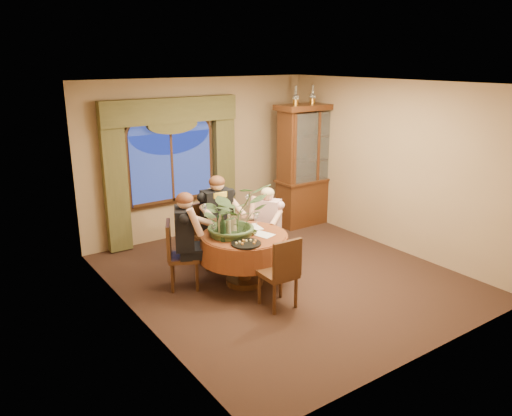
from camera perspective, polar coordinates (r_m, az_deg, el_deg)
floor at (r=7.52m, az=3.20°, el=-7.77°), size 5.00×5.00×0.00m
wall_back at (r=9.10m, az=-6.40°, el=5.79°), size 4.50×0.00×4.50m
wall_right at (r=8.59m, az=15.33°, el=4.64°), size 0.00×5.00×5.00m
ceiling at (r=6.85m, az=3.60°, el=14.05°), size 5.00×5.00×0.00m
window at (r=8.80m, az=-9.60°, el=4.61°), size 1.62×0.10×1.32m
arched_transom at (r=8.67m, az=-9.85°, el=9.65°), size 1.60×0.06×0.44m
drapery_left at (r=8.40m, az=-15.76°, el=2.80°), size 0.38×0.14×2.32m
drapery_right at (r=9.25m, az=-3.65°, el=4.66°), size 0.38×0.14×2.32m
swag_valance at (r=8.57m, az=-9.69°, el=10.93°), size 2.45×0.16×0.42m
dining_table at (r=7.14m, az=-1.32°, el=-5.84°), size 1.61×1.61×0.75m
china_cabinet at (r=9.65m, az=6.24°, el=4.93°), size 1.42×0.56×2.30m
oil_lamp_left at (r=9.21m, az=4.57°, el=12.71°), size 0.11×0.11×0.34m
oil_lamp_center at (r=9.47m, az=6.50°, el=12.77°), size 0.11×0.11×0.34m
oil_lamp_right at (r=9.74m, az=8.32°, el=12.81°), size 0.11×0.11×0.34m
chair_right at (r=7.86m, az=1.03°, el=-2.85°), size 0.58×0.58×0.96m
chair_back_right at (r=7.76m, az=-5.31°, el=-3.18°), size 0.45×0.45×0.96m
chair_back at (r=7.07m, az=-8.23°, el=-5.36°), size 0.56×0.56×0.96m
chair_front_left at (r=6.48m, az=2.51°, el=-7.32°), size 0.43×0.43×0.96m
person_pink at (r=7.82m, az=1.36°, el=-1.94°), size 0.57×0.58×1.22m
person_back at (r=6.98m, az=-8.13°, el=-3.74°), size 0.63×0.65×1.39m
person_scarf at (r=7.71m, az=-4.46°, el=-1.43°), size 0.54×0.50×1.43m
stoneware_vase at (r=7.03m, az=-2.76°, el=-1.82°), size 0.14×0.14×0.26m
centerpiece_plant at (r=6.85m, az=-2.72°, el=1.99°), size 0.98×1.09×0.85m
olive_bowl at (r=7.00m, az=-0.51°, el=-2.82°), size 0.16×0.16×0.05m
cheese_platter at (r=6.63m, az=-1.14°, el=-4.10°), size 0.40×0.40×0.02m
wine_bottle_0 at (r=6.98m, az=-4.21°, el=-1.70°), size 0.07×0.07×0.33m
wine_bottle_1 at (r=6.70m, az=-3.78°, el=-2.50°), size 0.07×0.07×0.33m
wine_bottle_2 at (r=6.85m, az=-3.17°, el=-2.06°), size 0.07×0.07×0.33m
wine_bottle_3 at (r=6.83m, az=-4.09°, el=-2.11°), size 0.07×0.07×0.33m
wine_bottle_4 at (r=6.78m, az=-3.84°, el=-2.25°), size 0.07×0.07×0.33m
tasting_paper_0 at (r=6.99m, az=0.80°, el=-3.03°), size 0.29×0.35×0.00m
tasting_paper_1 at (r=7.28m, az=-0.34°, el=-2.20°), size 0.25×0.33×0.00m
wine_glass_person_pink at (r=7.35m, az=0.04°, el=-1.30°), size 0.07×0.07×0.18m
wine_glass_person_back at (r=6.94m, az=-4.88°, el=-2.49°), size 0.07×0.07×0.18m
wine_glass_person_scarf at (r=7.33m, az=-3.04°, el=-1.37°), size 0.07×0.07×0.18m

